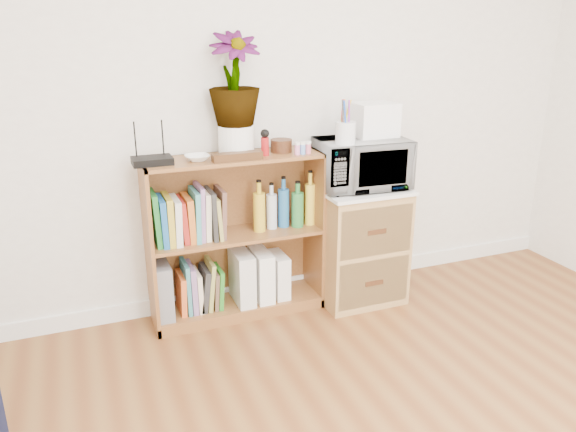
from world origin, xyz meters
TOP-DOWN VIEW (x-y plane):
  - skirting_board at (0.00, 2.24)m, footprint 4.00×0.02m
  - bookshelf at (-0.35, 2.10)m, footprint 1.00×0.30m
  - wicker_unit at (0.40, 2.02)m, footprint 0.50×0.45m
  - microwave at (0.40, 2.02)m, footprint 0.54×0.38m
  - pen_cup at (0.25, 1.93)m, footprint 0.11×0.11m
  - small_appliance at (0.50, 2.08)m, footprint 0.25×0.21m
  - router at (-0.79, 2.08)m, footprint 0.20×0.14m
  - white_bowl at (-0.56, 2.07)m, footprint 0.13×0.13m
  - plant_pot at (-0.33, 2.12)m, footprint 0.19×0.19m
  - potted_plant at (-0.33, 2.12)m, footprint 0.27×0.27m
  - trinket_box at (-0.36, 2.00)m, footprint 0.27×0.07m
  - kokeshi_doll at (-0.18, 2.06)m, footprint 0.04×0.04m
  - wooden_bowl at (-0.07, 2.11)m, footprint 0.12×0.12m
  - paint_jars at (0.02, 2.01)m, footprint 0.11×0.04m
  - file_box at (-0.79, 2.10)m, footprint 0.10×0.25m
  - magazine_holder_left at (-0.32, 2.09)m, footprint 0.10×0.25m
  - magazine_holder_mid at (-0.21, 2.09)m, footprint 0.10×0.24m
  - magazine_holder_right at (-0.10, 2.09)m, footprint 0.08×0.21m
  - cookbooks at (-0.62, 2.10)m, footprint 0.40×0.20m
  - liquor_bottles at (-0.05, 2.10)m, footprint 0.38×0.07m
  - lower_books at (-0.58, 2.10)m, footprint 0.26×0.19m

SIDE VIEW (x-z plane):
  - skirting_board at x=0.00m, z-range 0.00..0.10m
  - lower_books at x=-0.58m, z-range 0.05..0.35m
  - magazine_holder_right at x=-0.10m, z-range 0.07..0.33m
  - magazine_holder_mid at x=-0.21m, z-range 0.07..0.37m
  - magazine_holder_left at x=-0.32m, z-range 0.07..0.38m
  - file_box at x=-0.79m, z-range 0.07..0.39m
  - wicker_unit at x=0.40m, z-range 0.00..0.70m
  - bookshelf at x=-0.35m, z-range 0.00..0.95m
  - cookbooks at x=-0.62m, z-range 0.48..0.79m
  - liquor_bottles at x=-0.05m, z-range 0.48..0.80m
  - microwave at x=0.40m, z-range 0.72..1.01m
  - white_bowl at x=-0.56m, z-range 0.95..0.98m
  - router at x=-0.79m, z-range 0.95..0.99m
  - trinket_box at x=-0.36m, z-range 0.95..0.99m
  - paint_jars at x=0.02m, z-range 0.95..1.01m
  - wooden_bowl at x=-0.07m, z-range 0.95..1.02m
  - kokeshi_doll at x=-0.18m, z-range 0.95..1.05m
  - plant_pot at x=-0.33m, z-range 0.95..1.12m
  - pen_cup at x=0.25m, z-range 1.01..1.13m
  - small_appliance at x=0.50m, z-range 1.01..1.20m
  - potted_plant at x=-0.33m, z-range 1.12..1.60m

